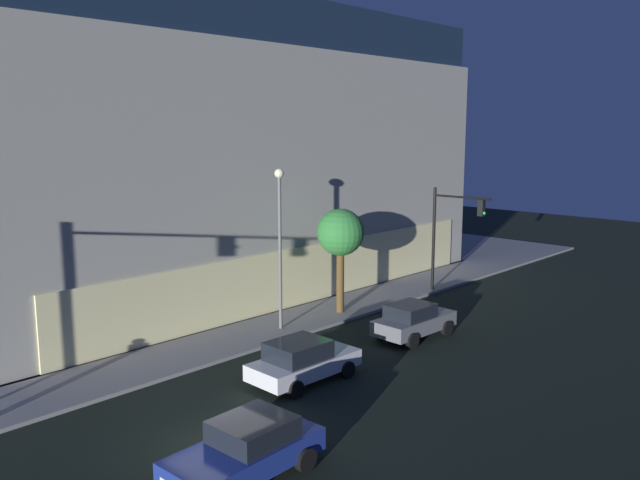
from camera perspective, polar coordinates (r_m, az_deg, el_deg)
ground_plane at (r=20.85m, az=-8.86°, el=-17.43°), size 120.00×120.00×0.00m
modern_building at (r=45.79m, az=-14.63°, el=7.57°), size 32.46×29.70×16.20m
traffic_light_far_corner at (r=37.74m, az=11.40°, el=1.34°), size 0.33×3.60×6.03m
street_lamp_sidewalk at (r=30.13m, az=-3.55°, el=0.99°), size 0.44×0.44×7.55m
sidewalk_tree at (r=33.00m, az=1.81°, el=0.54°), size 2.41×2.41×5.37m
car_blue at (r=18.76m, az=-6.45°, el=-17.75°), size 4.54×2.35×1.63m
car_white at (r=25.04m, az=-1.55°, el=-10.50°), size 4.46×2.26×1.63m
car_grey at (r=30.30m, az=8.18°, el=-6.97°), size 4.25×2.14×1.63m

